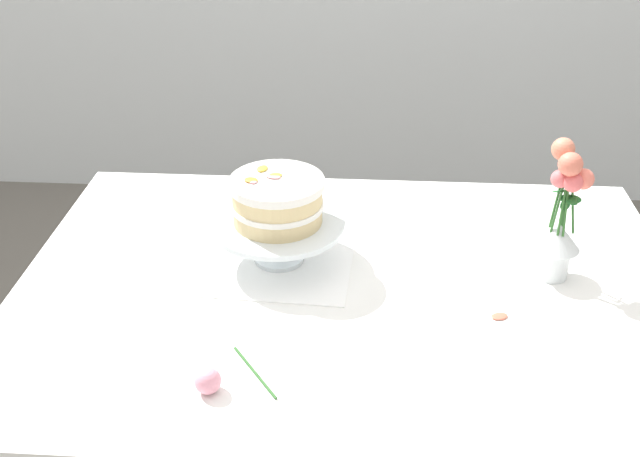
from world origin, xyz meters
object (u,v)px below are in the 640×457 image
at_px(layer_cake, 277,200).
at_px(flower_vase, 561,219).
at_px(cake_stand, 278,228).
at_px(dining_table, 348,328).
at_px(fallen_rose, 209,380).

distance_m(layer_cake, flower_vase, 0.59).
xyz_separation_m(cake_stand, flower_vase, (0.59, -0.02, 0.06)).
bearing_deg(dining_table, cake_stand, 144.01).
relative_size(dining_table, cake_stand, 4.83).
height_order(dining_table, cake_stand, cake_stand).
xyz_separation_m(cake_stand, layer_cake, (-0.00, 0.00, 0.07)).
bearing_deg(layer_cake, fallen_rose, -99.63).
bearing_deg(cake_stand, dining_table, -35.99).
relative_size(dining_table, layer_cake, 7.00).
bearing_deg(dining_table, layer_cake, 144.03).
relative_size(dining_table, flower_vase, 4.53).
relative_size(layer_cake, flower_vase, 0.65).
distance_m(dining_table, flower_vase, 0.50).
bearing_deg(cake_stand, flower_vase, -2.12).
height_order(cake_stand, layer_cake, layer_cake).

